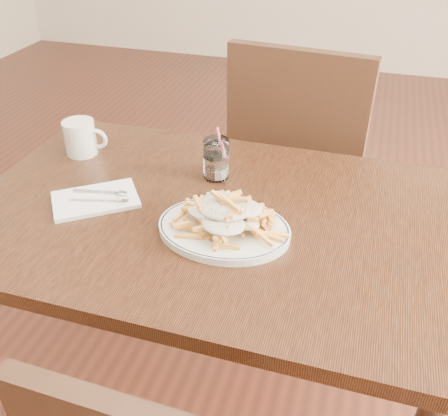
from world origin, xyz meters
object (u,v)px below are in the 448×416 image
(water_glass, at_px, (216,161))
(chair_far, at_px, (300,160))
(loaded_fries, at_px, (224,212))
(table, at_px, (206,234))
(fries_plate, at_px, (224,229))
(coffee_mug, at_px, (81,138))

(water_glass, bearing_deg, chair_far, 71.22)
(loaded_fries, bearing_deg, table, 132.83)
(fries_plate, xyz_separation_m, coffee_mug, (-0.52, 0.26, 0.04))
(water_glass, bearing_deg, coffee_mug, 177.65)
(chair_far, distance_m, coffee_mug, 0.79)
(chair_far, xyz_separation_m, fries_plate, (-0.07, -0.73, 0.19))
(loaded_fries, bearing_deg, chair_far, 84.51)
(fries_plate, height_order, loaded_fries, loaded_fries)
(chair_far, relative_size, coffee_mug, 7.74)
(water_glass, height_order, coffee_mug, water_glass)
(chair_far, xyz_separation_m, water_glass, (-0.17, -0.49, 0.23))
(chair_far, bearing_deg, water_glass, -108.78)
(table, distance_m, loaded_fries, 0.17)
(fries_plate, relative_size, loaded_fries, 1.19)
(table, distance_m, coffee_mug, 0.50)
(fries_plate, bearing_deg, water_glass, 111.64)
(water_glass, relative_size, coffee_mug, 1.18)
(coffee_mug, bearing_deg, chair_far, 38.45)
(table, bearing_deg, coffee_mug, 158.14)
(fries_plate, xyz_separation_m, water_glass, (-0.10, 0.24, 0.04))
(table, relative_size, coffee_mug, 9.18)
(chair_far, relative_size, loaded_fries, 3.56)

